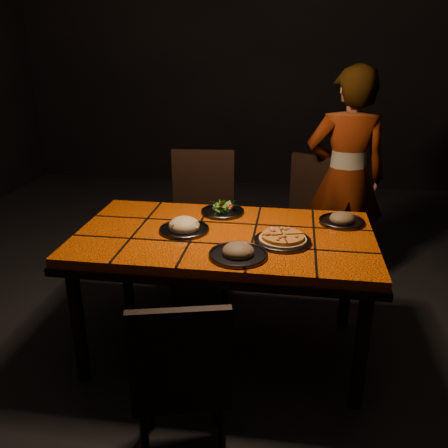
# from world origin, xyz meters

# --- Properties ---
(room_shell) EXTENTS (6.04, 7.04, 3.08)m
(room_shell) POSITION_xyz_m (0.00, 0.00, 1.50)
(room_shell) COLOR black
(room_shell) RESTS_ON ground
(dining_table) EXTENTS (1.62, 0.92, 0.75)m
(dining_table) POSITION_xyz_m (0.00, 0.00, 0.67)
(dining_table) COLOR #E05307
(dining_table) RESTS_ON ground
(chair_near) EXTENTS (0.46, 0.46, 0.84)m
(chair_near) POSITION_xyz_m (-0.05, -0.85, 0.48)
(chair_near) COLOR black
(chair_near) RESTS_ON ground
(chair_far_left) EXTENTS (0.49, 0.49, 1.00)m
(chair_far_left) POSITION_xyz_m (-0.28, 0.80, 0.57)
(chair_far_left) COLOR black
(chair_far_left) RESTS_ON ground
(chair_far_right) EXTENTS (0.56, 0.56, 0.93)m
(chair_far_right) POSITION_xyz_m (0.49, 1.05, 0.53)
(chair_far_right) COLOR black
(chair_far_right) RESTS_ON ground
(diner) EXTENTS (0.61, 0.43, 1.58)m
(diner) POSITION_xyz_m (0.73, 1.04, 0.79)
(diner) COLOR brown
(diner) RESTS_ON ground
(plate_pizza) EXTENTS (0.30, 0.30, 0.04)m
(plate_pizza) POSITION_xyz_m (0.32, -0.08, 0.77)
(plate_pizza) COLOR #36373B
(plate_pizza) RESTS_ON dining_table
(plate_pasta) EXTENTS (0.27, 0.27, 0.09)m
(plate_pasta) POSITION_xyz_m (-0.22, -0.00, 0.77)
(plate_pasta) COLOR #36373B
(plate_pasta) RESTS_ON dining_table
(plate_salad) EXTENTS (0.26, 0.26, 0.07)m
(plate_salad) POSITION_xyz_m (-0.06, 0.31, 0.78)
(plate_salad) COLOR #36373B
(plate_salad) RESTS_ON dining_table
(plate_mushroom_a) EXTENTS (0.29, 0.29, 0.09)m
(plate_mushroom_a) POSITION_xyz_m (0.11, -0.28, 0.77)
(plate_mushroom_a) COLOR #36373B
(plate_mushroom_a) RESTS_ON dining_table
(plate_mushroom_b) EXTENTS (0.26, 0.26, 0.08)m
(plate_mushroom_b) POSITION_xyz_m (0.64, 0.25, 0.77)
(plate_mushroom_b) COLOR #36373B
(plate_mushroom_b) RESTS_ON dining_table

